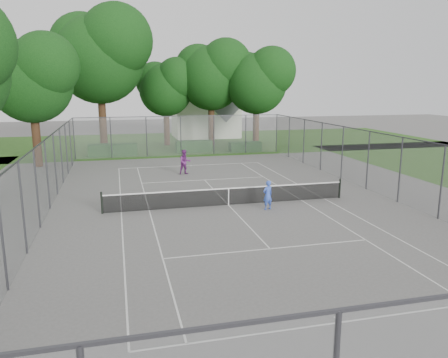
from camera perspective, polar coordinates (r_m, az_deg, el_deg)
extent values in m
plane|color=#5F5D5A|center=(22.90, 0.60, -3.45)|extent=(120.00, 120.00, 0.00)
cube|color=#264E16|center=(48.07, -7.17, 4.72)|extent=(60.00, 20.00, 0.00)
cube|color=silver|center=(12.57, 14.92, -17.64)|extent=(10.97, 0.06, 0.01)
cube|color=silver|center=(34.25, -4.36, 1.78)|extent=(10.97, 0.06, 0.01)
cube|color=silver|center=(22.22, -13.27, -4.26)|extent=(0.06, 23.77, 0.01)
cube|color=silver|center=(24.79, 12.98, -2.53)|extent=(0.06, 23.77, 0.01)
cube|color=silver|center=(22.27, -9.74, -4.07)|extent=(0.06, 23.77, 0.01)
cube|color=silver|center=(24.22, 10.08, -2.76)|extent=(0.06, 23.77, 0.01)
cube|color=silver|center=(17.08, 6.02, -9.04)|extent=(8.23, 0.06, 0.01)
cube|color=silver|center=(28.96, -2.56, -0.12)|extent=(8.23, 0.06, 0.01)
cube|color=silver|center=(22.89, 0.60, -3.44)|extent=(0.06, 12.80, 0.01)
cube|color=silver|center=(12.68, 14.58, -17.33)|extent=(0.06, 0.30, 0.01)
cube|color=silver|center=(34.10, -4.32, 1.74)|extent=(0.06, 0.30, 0.01)
cylinder|color=black|center=(22.10, -15.67, -3.02)|extent=(0.10, 0.10, 1.10)
cylinder|color=black|center=(25.08, 14.88, -1.18)|extent=(0.10, 0.10, 1.10)
cube|color=black|center=(22.78, 0.60, -2.36)|extent=(12.67, 0.01, 0.86)
cube|color=white|center=(22.67, 0.60, -1.23)|extent=(12.77, 0.03, 0.06)
cube|color=white|center=(22.78, 0.60, -2.38)|extent=(0.05, 0.02, 0.88)
cylinder|color=#38383D|center=(38.76, -18.99, 4.98)|extent=(0.08, 0.08, 3.50)
cylinder|color=#38383D|center=(41.24, 6.88, 5.95)|extent=(0.08, 0.08, 3.50)
cube|color=slate|center=(38.99, -5.66, 5.62)|extent=(18.00, 0.02, 3.50)
cube|color=slate|center=(22.08, -22.64, -0.32)|extent=(0.02, 34.00, 3.50)
cube|color=slate|center=(26.19, 20.06, 1.72)|extent=(0.02, 34.00, 3.50)
cube|color=#38383D|center=(38.84, -5.72, 8.18)|extent=(18.00, 0.05, 0.05)
cube|color=#38383D|center=(21.80, -23.01, 4.18)|extent=(0.05, 34.00, 0.05)
cube|color=#38383D|center=(25.95, 20.34, 5.52)|extent=(0.05, 34.00, 0.05)
cylinder|color=#372114|center=(42.64, -15.55, 7.24)|extent=(0.69, 0.69, 5.64)
sphere|color=black|center=(42.57, -16.00, 14.81)|extent=(8.03, 8.03, 8.03)
sphere|color=black|center=(41.47, -13.87, 17.23)|extent=(6.42, 6.42, 6.42)
sphere|color=black|center=(43.71, -17.96, 16.20)|extent=(6.02, 6.02, 6.02)
cylinder|color=#372114|center=(46.09, -7.49, 6.77)|extent=(0.61, 0.61, 3.80)
sphere|color=black|center=(45.89, -7.62, 11.49)|extent=(5.40, 5.40, 5.40)
sphere|color=black|center=(45.22, -6.15, 12.88)|extent=(4.32, 4.32, 4.32)
sphere|color=black|center=(46.47, -8.93, 12.45)|extent=(4.05, 4.05, 4.05)
cylinder|color=#372114|center=(45.67, -1.66, 7.31)|extent=(0.64, 0.64, 4.58)
sphere|color=black|center=(45.51, -1.70, 13.04)|extent=(6.51, 6.51, 6.51)
sphere|color=black|center=(44.89, 0.24, 14.72)|extent=(5.21, 5.21, 5.21)
sphere|color=black|center=(46.11, -3.35, 14.23)|extent=(4.88, 4.88, 4.88)
cylinder|color=#372114|center=(44.38, 4.20, 6.89)|extent=(0.63, 0.63, 4.20)
sphere|color=black|center=(44.19, 4.28, 12.31)|extent=(5.97, 5.97, 5.97)
sphere|color=black|center=(43.75, 6.21, 13.84)|extent=(4.78, 4.78, 4.78)
sphere|color=black|center=(44.61, 2.68, 13.48)|extent=(4.48, 4.48, 4.48)
cylinder|color=#372114|center=(36.46, -23.29, 4.83)|extent=(0.63, 0.63, 4.25)
sphere|color=black|center=(36.24, -23.86, 11.49)|extent=(6.05, 6.05, 6.05)
sphere|color=black|center=(35.18, -22.29, 13.60)|extent=(4.84, 4.84, 4.84)
sphere|color=black|center=(37.18, -25.43, 12.75)|extent=(4.54, 4.54, 4.54)
cube|color=#164014|center=(40.09, -14.32, 3.72)|extent=(4.23, 1.27, 1.06)
cube|color=#164014|center=(41.20, -3.93, 4.29)|extent=(3.37, 0.96, 1.06)
cube|color=#164014|center=(41.52, 2.76, 4.25)|extent=(2.99, 1.10, 0.90)
cube|color=white|center=(53.19, -2.46, 8.57)|extent=(7.53, 5.65, 5.65)
cube|color=#4F4F54|center=(53.09, -2.49, 11.62)|extent=(7.46, 5.84, 7.46)
imported|color=blue|center=(22.09, 5.73, -2.09)|extent=(0.63, 0.51, 1.49)
imported|color=#6F2673|center=(30.78, -5.14, 2.22)|extent=(0.95, 0.80, 1.74)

